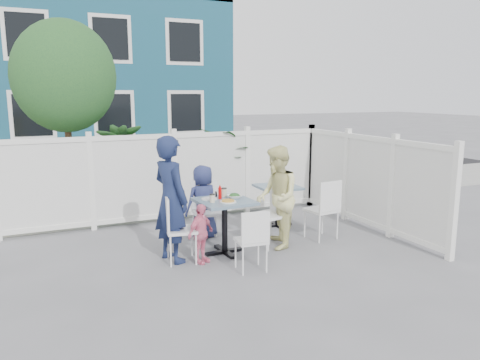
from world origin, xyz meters
name	(u,v)px	position (x,y,z in m)	size (l,w,h in m)	color
ground	(219,264)	(0.00, 0.00, 0.00)	(80.00, 80.00, 0.00)	slate
near_sidewalk	(152,204)	(0.00, 3.80, 0.01)	(24.00, 2.60, 0.01)	gray
street	(120,176)	(0.00, 7.50, 0.00)	(24.00, 5.00, 0.01)	black
far_sidewalk	(104,162)	(0.00, 10.60, 0.01)	(24.00, 1.60, 0.01)	gray
building	(73,75)	(-0.50, 14.00, 3.00)	(11.00, 6.00, 6.00)	#174D61
fence_back	(175,179)	(0.10, 2.40, 0.78)	(5.86, 0.08, 1.60)	white
fence_right	(368,183)	(3.00, 0.60, 0.78)	(0.08, 3.66, 1.60)	white
tree	(64,77)	(-1.60, 3.30, 2.59)	(1.80, 1.62, 3.59)	#382316
potted_shrub_a	(124,170)	(-0.68, 3.10, 0.88)	(0.99, 0.99, 1.76)	#1B4322
potted_shrub_b	(226,168)	(1.36, 3.00, 0.81)	(1.47, 1.27, 1.63)	#1B4322
main_table	(225,212)	(0.25, 0.38, 0.62)	(0.79, 0.79, 0.80)	#445E78
spare_table	(278,195)	(1.62, 1.29, 0.56)	(0.71, 0.71, 0.73)	#445E78
chair_left	(175,224)	(-0.51, 0.32, 0.54)	(0.47, 0.49, 0.93)	white
chair_right	(274,208)	(1.09, 0.43, 0.58)	(0.52, 0.53, 0.99)	white
chair_back	(206,206)	(0.23, 1.11, 0.55)	(0.47, 0.45, 0.95)	white
chair_near	(253,236)	(0.30, -0.45, 0.49)	(0.41, 0.40, 0.84)	white
chair_spare	(325,205)	(1.94, 0.31, 0.56)	(0.49, 0.48, 0.97)	white
man	(171,199)	(-0.54, 0.41, 0.88)	(0.64, 0.42, 1.75)	#182247
woman	(277,197)	(1.07, 0.32, 0.77)	(0.75, 0.59, 1.55)	#E1D94C
boy	(203,202)	(0.22, 1.22, 0.59)	(0.58, 0.38, 1.19)	navy
toddler	(201,234)	(-0.20, 0.15, 0.42)	(0.49, 0.20, 0.83)	pink
plate_main	(228,202)	(0.24, 0.23, 0.80)	(0.24, 0.24, 0.01)	white
plate_side	(209,199)	(0.06, 0.51, 0.81)	(0.23, 0.23, 0.02)	white
salad_bowl	(234,197)	(0.42, 0.42, 0.82)	(0.21, 0.21, 0.05)	white
coffee_cup_a	(212,199)	(0.03, 0.31, 0.85)	(0.07, 0.07, 0.11)	beige
coffee_cup_b	(224,193)	(0.32, 0.59, 0.86)	(0.08, 0.08, 0.12)	beige
ketchup_bottle	(220,193)	(0.21, 0.47, 0.88)	(0.05, 0.05, 0.16)	#BD0506
salt_shaker	(214,194)	(0.19, 0.64, 0.84)	(0.03, 0.03, 0.08)	white
pepper_shaker	(216,194)	(0.21, 0.64, 0.84)	(0.03, 0.03, 0.08)	black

